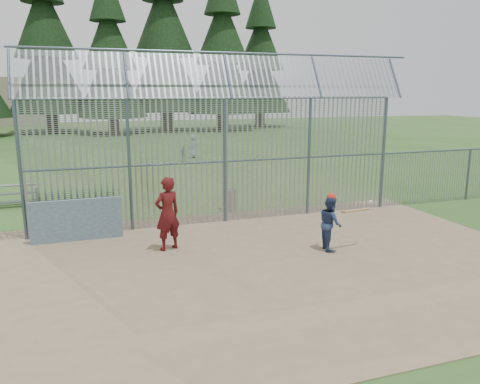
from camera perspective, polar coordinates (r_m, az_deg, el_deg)
name	(u,v)px	position (r m, az deg, el deg)	size (l,w,h in m)	color
ground	(265,256)	(12.30, 3.05, -7.79)	(120.00, 120.00, 0.00)	#2D511E
dirt_infield	(272,262)	(11.86, 3.96, -8.51)	(14.00, 10.00, 0.02)	#756047
dugout_wall	(77,220)	(14.08, -19.29, -3.25)	(2.50, 0.12, 1.20)	#38566B
batter	(330,223)	(12.75, 10.94, -3.74)	(0.71, 0.55, 1.46)	navy
onlooker	(167,214)	(12.59, -8.84, -2.62)	(0.72, 0.48, 1.99)	maroon
bg_kid_standing	(193,146)	(30.49, -5.74, 5.57)	(0.73, 0.48, 1.50)	gray
bg_kid_seated	(184,154)	(28.90, -6.88, 4.62)	(0.55, 0.23, 0.94)	slate
batting_gear	(339,201)	(12.68, 11.95, -1.05)	(1.39, 0.35, 0.54)	red
trash_can	(229,200)	(16.88, -1.30, -0.93)	(0.56, 0.56, 0.82)	gray
backstop_fence	(278,148)	(15.54, 4.63, 5.33)	(20.09, 0.81, 5.30)	#47566B
conifer_row	(135,27)	(53.02, -12.64, 19.02)	(38.48, 12.26, 20.20)	#332319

